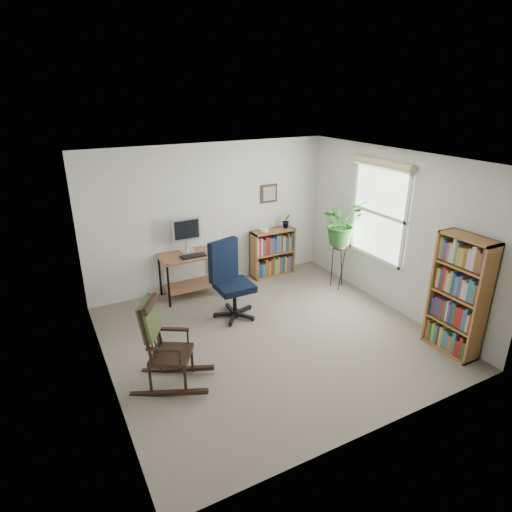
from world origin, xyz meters
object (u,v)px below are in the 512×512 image
desk (192,275)px  tall_bookshelf (459,296)px  low_bookshelf (273,253)px  office_chair (234,281)px  rocking_chair (170,343)px

desk → tall_bookshelf: (2.41, -3.06, 0.42)m
low_bookshelf → desk: bearing=-175.7°
office_chair → rocking_chair: office_chair is taller
rocking_chair → low_bookshelf: bearing=-18.3°
low_bookshelf → office_chair: bearing=-139.4°
low_bookshelf → tall_bookshelf: bearing=-75.4°
office_chair → rocking_chair: size_ratio=1.08×
office_chair → low_bookshelf: office_chair is taller
office_chair → desk: bearing=91.3°
rocking_chair → tall_bookshelf: 3.55m
office_chair → low_bookshelf: bearing=24.1°
desk → office_chair: (0.31, -0.97, 0.23)m
office_chair → low_bookshelf: size_ratio=1.38×
desk → rocking_chair: rocking_chair is taller
desk → tall_bookshelf: tall_bookshelf is taller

